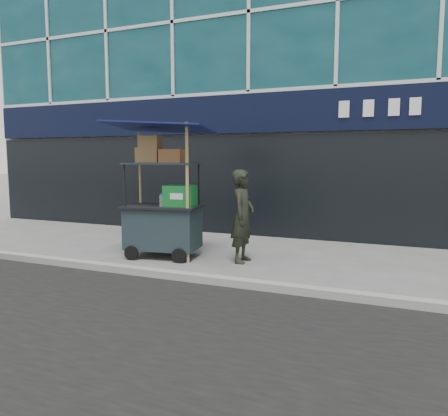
% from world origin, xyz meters
% --- Properties ---
extents(ground, '(80.00, 80.00, 0.00)m').
position_xyz_m(ground, '(0.00, 0.00, 0.00)').
color(ground, '#63635F').
rests_on(ground, ground).
extents(curb, '(80.00, 0.18, 0.12)m').
position_xyz_m(curb, '(0.00, -0.20, 0.06)').
color(curb, gray).
rests_on(curb, ground).
extents(building, '(16.00, 6.20, 12.00)m').
position_xyz_m(building, '(0.00, 6.95, 6.02)').
color(building, slate).
rests_on(building, ground).
extents(vendor_cart, '(2.04, 1.57, 2.53)m').
position_xyz_m(vendor_cart, '(-0.67, 1.07, 0.89)').
color(vendor_cart, black).
rests_on(vendor_cart, ground).
extents(vendor_man, '(0.41, 0.61, 1.66)m').
position_xyz_m(vendor_man, '(0.84, 1.27, 0.83)').
color(vendor_man, black).
rests_on(vendor_man, ground).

